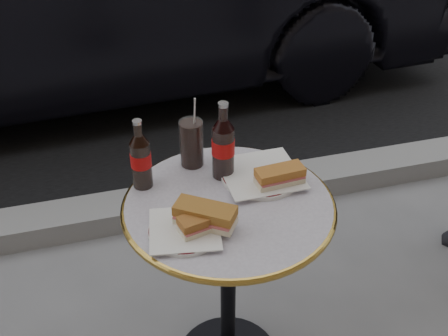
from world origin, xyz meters
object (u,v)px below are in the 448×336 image
object	(u,v)px
bistro_table	(228,291)
plate_left	(185,231)
plate_right	(260,175)
cola_bottle_right	(223,140)
cola_bottle_left	(140,154)
cola_glass	(192,143)

from	to	relation	value
bistro_table	plate_left	bearing A→B (deg)	-147.94
bistro_table	plate_right	distance (m)	0.41
cola_bottle_right	plate_left	bearing A→B (deg)	-126.76
cola_bottle_left	cola_glass	xyz separation A→B (m)	(0.17, 0.07, -0.03)
bistro_table	cola_bottle_left	size ratio (longest dim) A/B	3.27
cola_bottle_left	plate_left	bearing A→B (deg)	-73.26
plate_left	cola_bottle_right	xyz separation A→B (m)	(0.17, 0.23, 0.12)
cola_bottle_left	cola_glass	distance (m)	0.19
plate_left	cola_bottle_left	size ratio (longest dim) A/B	0.88
plate_left	plate_right	distance (m)	0.34
plate_right	cola_bottle_left	distance (m)	0.37
cola_glass	bistro_table	bearing A→B (deg)	-75.89
bistro_table	cola_bottle_left	bearing A→B (deg)	146.01
plate_right	cola_bottle_right	world-z (taller)	cola_bottle_right
plate_left	cola_glass	size ratio (longest dim) A/B	1.28
cola_bottle_left	plate_right	bearing A→B (deg)	-9.15
cola_bottle_left	cola_bottle_right	xyz separation A→B (m)	(0.25, -0.02, 0.01)
bistro_table	plate_right	bearing A→B (deg)	36.21
plate_right	cola_bottle_left	world-z (taller)	cola_bottle_left
bistro_table	plate_right	size ratio (longest dim) A/B	3.00
plate_left	cola_glass	world-z (taller)	cola_glass
cola_bottle_right	cola_glass	bearing A→B (deg)	131.68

